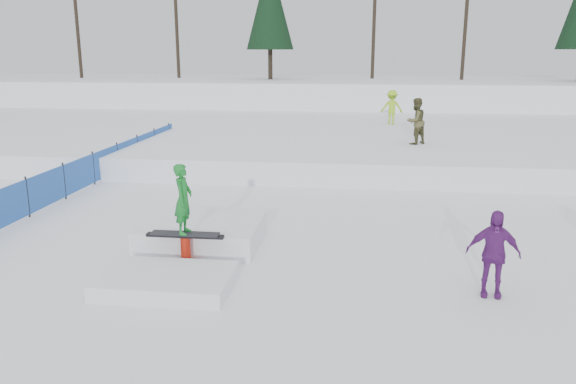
# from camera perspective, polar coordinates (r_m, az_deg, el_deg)

# --- Properties ---
(ground) EXTENTS (120.00, 120.00, 0.00)m
(ground) POSITION_cam_1_polar(r_m,az_deg,el_deg) (11.52, -3.72, -7.66)
(ground) COLOR white
(snow_berm) EXTENTS (60.00, 14.00, 2.40)m
(snow_berm) POSITION_cam_1_polar(r_m,az_deg,el_deg) (40.67, 4.20, 9.72)
(snow_berm) COLOR white
(snow_berm) RESTS_ON ground
(snow_midrise) EXTENTS (50.00, 18.00, 0.80)m
(snow_midrise) POSITION_cam_1_polar(r_m,az_deg,el_deg) (26.86, 2.62, 5.80)
(snow_midrise) COLOR white
(snow_midrise) RESTS_ON ground
(safety_fence) EXTENTS (0.05, 16.00, 1.10)m
(safety_fence) POSITION_cam_1_polar(r_m,az_deg,el_deg) (19.48, -19.15, 2.31)
(safety_fence) COLOR #2656AE
(safety_fence) RESTS_ON ground
(treeline) EXTENTS (40.24, 4.22, 10.50)m
(treeline) POSITION_cam_1_polar(r_m,az_deg,el_deg) (39.13, 13.80, 18.36)
(treeline) COLOR black
(treeline) RESTS_ON snow_berm
(walker_olive) EXTENTS (1.08, 1.06, 1.76)m
(walker_olive) POSITION_cam_1_polar(r_m,az_deg,el_deg) (22.10, 12.85, 7.02)
(walker_olive) COLOR #474525
(walker_olive) RESTS_ON snow_midrise
(walker_ygreen) EXTENTS (1.10, 0.66, 1.66)m
(walker_ygreen) POSITION_cam_1_polar(r_m,az_deg,el_deg) (28.06, 10.49, 8.46)
(walker_ygreen) COLOR #94C91F
(walker_ygreen) RESTS_ON snow_midrise
(spectator_purple) EXTENTS (0.97, 0.51, 1.59)m
(spectator_purple) POSITION_cam_1_polar(r_m,az_deg,el_deg) (10.61, 20.11, -5.88)
(spectator_purple) COLOR #612072
(spectator_purple) RESTS_ON ground
(jib_rail_feature) EXTENTS (2.60, 4.40, 2.11)m
(jib_rail_feature) POSITION_cam_1_polar(r_m,az_deg,el_deg) (12.23, -9.55, -4.99)
(jib_rail_feature) COLOR white
(jib_rail_feature) RESTS_ON ground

